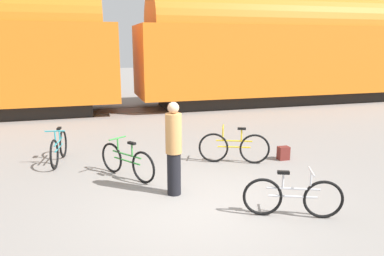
% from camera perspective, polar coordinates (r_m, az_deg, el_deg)
% --- Properties ---
extents(ground_plane, '(80.00, 80.00, 0.00)m').
position_cam_1_polar(ground_plane, '(7.06, 1.04, -11.45)').
color(ground_plane, gray).
extents(freight_train, '(28.57, 3.17, 5.19)m').
position_cam_1_polar(freight_train, '(16.55, -9.93, 11.88)').
color(freight_train, black).
rests_on(freight_train, ground_plane).
extents(rail_near, '(40.57, 0.07, 0.01)m').
position_cam_1_polar(rail_near, '(16.09, -9.27, 2.27)').
color(rail_near, '#4C4238').
rests_on(rail_near, ground_plane).
extents(rail_far, '(40.57, 0.07, 0.01)m').
position_cam_1_polar(rail_far, '(17.50, -9.87, 3.09)').
color(rail_far, '#4C4238').
rests_on(rail_far, ground_plane).
extents(bicycle_yellow, '(1.63, 0.72, 0.92)m').
position_cam_1_polar(bicycle_yellow, '(9.27, 6.40, -2.98)').
color(bicycle_yellow, black).
rests_on(bicycle_yellow, ground_plane).
extents(bicycle_green, '(1.00, 1.48, 0.86)m').
position_cam_1_polar(bicycle_green, '(8.35, -9.90, -5.03)').
color(bicycle_green, black).
rests_on(bicycle_green, ground_plane).
extents(bicycle_silver, '(1.57, 0.69, 0.84)m').
position_cam_1_polar(bicycle_silver, '(6.65, 15.10, -10.11)').
color(bicycle_silver, black).
rests_on(bicycle_silver, ground_plane).
extents(bicycle_teal, '(0.46, 1.66, 0.88)m').
position_cam_1_polar(bicycle_teal, '(9.79, -19.62, -2.89)').
color(bicycle_teal, black).
rests_on(bicycle_teal, ground_plane).
extents(person_in_tan, '(0.31, 0.31, 1.83)m').
position_cam_1_polar(person_in_tan, '(7.17, -2.80, -3.12)').
color(person_in_tan, black).
rests_on(person_in_tan, ground_plane).
extents(backpack, '(0.28, 0.20, 0.34)m').
position_cam_1_polar(backpack, '(9.80, 13.75, -3.74)').
color(backpack, maroon).
rests_on(backpack, ground_plane).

